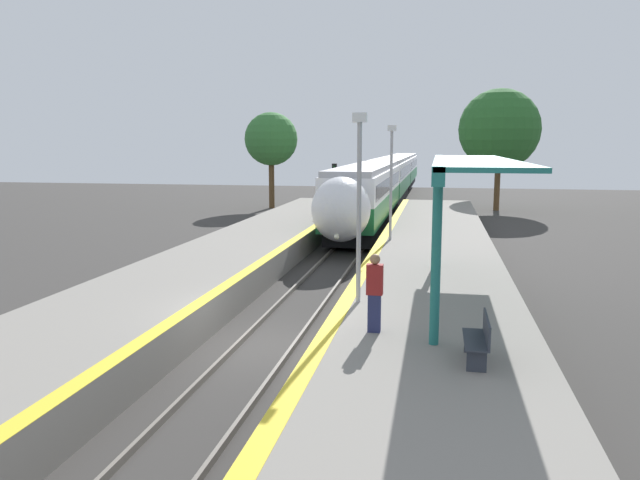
{
  "coord_description": "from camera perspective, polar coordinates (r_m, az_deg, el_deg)",
  "views": [
    {
      "loc": [
        4.19,
        -14.73,
        5.13
      ],
      "look_at": [
        0.58,
        4.29,
        2.13
      ],
      "focal_mm": 35.0,
      "sensor_mm": 36.0,
      "label": 1
    }
  ],
  "objects": [
    {
      "name": "ground_plane",
      "position": [
        16.15,
        -4.95,
        -9.75
      ],
      "size": [
        120.0,
        120.0,
        0.0
      ],
      "primitive_type": "plane",
      "color": "#383533"
    },
    {
      "name": "rail_left",
      "position": [
        16.33,
        -7.42,
        -9.3
      ],
      "size": [
        0.08,
        90.0,
        0.15
      ],
      "primitive_type": "cube",
      "color": "slate",
      "rests_on": "ground_plane"
    },
    {
      "name": "rail_right",
      "position": [
        15.96,
        -2.43,
        -9.67
      ],
      "size": [
        0.08,
        90.0,
        0.15
      ],
      "primitive_type": "cube",
      "color": "slate",
      "rests_on": "ground_plane"
    },
    {
      "name": "train",
      "position": [
        54.96,
        6.38,
        5.7
      ],
      "size": [
        2.75,
        58.41,
        3.87
      ],
      "color": "black",
      "rests_on": "ground_plane"
    },
    {
      "name": "platform_right",
      "position": [
        15.44,
        9.98,
        -8.77
      ],
      "size": [
        4.84,
        64.0,
        1.01
      ],
      "color": "gray",
      "rests_on": "ground_plane"
    },
    {
      "name": "platform_left",
      "position": [
        17.44,
        -17.58,
        -7.0
      ],
      "size": [
        4.51,
        64.0,
        1.01
      ],
      "color": "gray",
      "rests_on": "ground_plane"
    },
    {
      "name": "platform_bench",
      "position": [
        12.35,
        14.41,
        -8.72
      ],
      "size": [
        0.44,
        1.43,
        0.89
      ],
      "color": "#2D333D",
      "rests_on": "platform_right"
    },
    {
      "name": "person_waiting",
      "position": [
        13.77,
        5.02,
        -4.72
      ],
      "size": [
        0.36,
        0.23,
        1.75
      ],
      "color": "navy",
      "rests_on": "platform_right"
    },
    {
      "name": "railway_signal",
      "position": [
        37.58,
        1.32,
        4.7
      ],
      "size": [
        0.28,
        0.28,
        3.96
      ],
      "color": "#59595E",
      "rests_on": "ground_plane"
    },
    {
      "name": "lamppost_near",
      "position": [
        16.05,
        3.59,
        4.16
      ],
      "size": [
        0.36,
        0.2,
        4.89
      ],
      "color": "#9E9EA3",
      "rests_on": "platform_right"
    },
    {
      "name": "lamppost_mid",
      "position": [
        26.94,
        6.53,
        5.99
      ],
      "size": [
        0.36,
        0.2,
        4.89
      ],
      "color": "#9E9EA3",
      "rests_on": "platform_right"
    },
    {
      "name": "station_canopy",
      "position": [
        16.98,
        12.77,
        6.43
      ],
      "size": [
        2.02,
        11.53,
        3.73
      ],
      "color": "#1E6B66",
      "rests_on": "platform_right"
    },
    {
      "name": "background_tree_left",
      "position": [
        50.11,
        -4.49,
        9.16
      ],
      "size": [
        4.19,
        4.19,
        7.6
      ],
      "color": "brown",
      "rests_on": "ground_plane"
    },
    {
      "name": "background_tree_right",
      "position": [
        50.14,
        16.09,
        9.68
      ],
      "size": [
        6.17,
        6.17,
        9.29
      ],
      "color": "brown",
      "rests_on": "ground_plane"
    }
  ]
}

